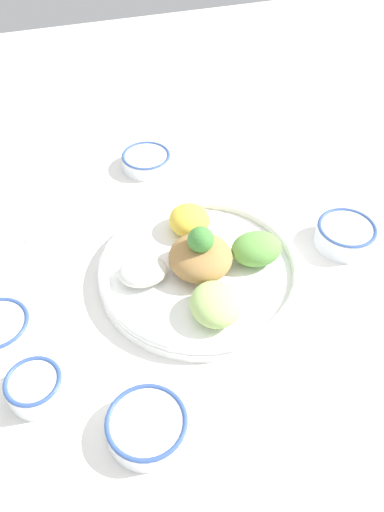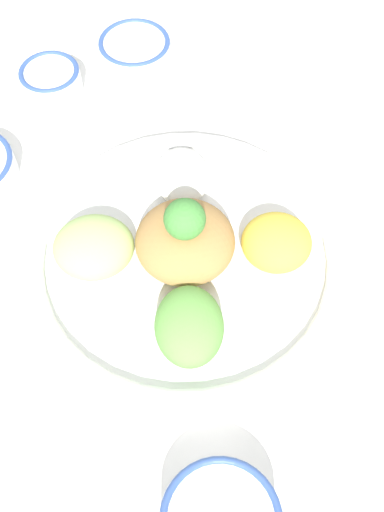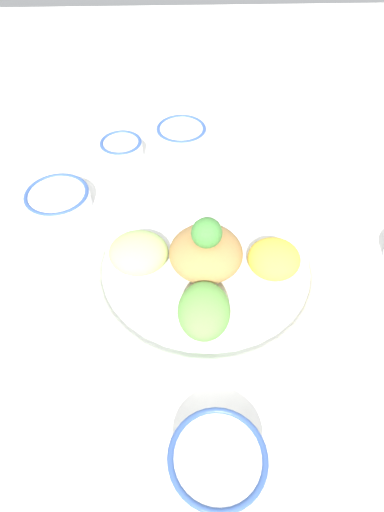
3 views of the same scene
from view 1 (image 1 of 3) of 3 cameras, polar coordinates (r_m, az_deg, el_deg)
name	(u,v)px [view 1 (image 1 of 3)]	position (r m, az deg, el deg)	size (l,w,h in m)	color
ground_plane	(200,260)	(0.96, 0.88, -0.48)	(2.40, 2.40, 0.00)	white
salad_platter	(202,266)	(0.92, 1.10, -1.21)	(0.38, 0.38, 0.12)	white
sauce_bowl_red	(146,160)	(1.18, -5.24, 10.86)	(0.11, 0.11, 0.04)	white
rice_bowl_blue	(147,426)	(0.75, -5.17, -18.76)	(0.12, 0.12, 0.04)	white
sauce_bowl_dark	(345,234)	(1.02, 17.11, 2.42)	(0.11, 0.11, 0.05)	white
rice_bowl_plain	(35,387)	(0.81, -17.49, -14.08)	(0.09, 0.09, 0.05)	white
serving_spoon_main	(65,232)	(1.05, -14.27, 2.65)	(0.12, 0.04, 0.01)	silver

